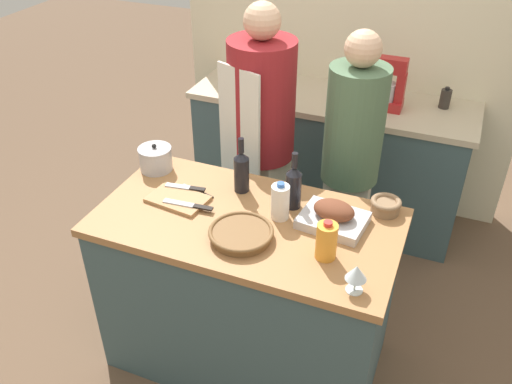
{
  "coord_description": "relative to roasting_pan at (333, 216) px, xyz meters",
  "views": [
    {
      "loc": [
        0.79,
        -1.82,
        2.41
      ],
      "look_at": [
        0.0,
        0.11,
        1.0
      ],
      "focal_mm": 38.0,
      "sensor_mm": 36.0,
      "label": 1
    }
  ],
  "objects": [
    {
      "name": "ground_plane",
      "position": [
        -0.37,
        -0.11,
        -0.97
      ],
      "size": [
        12.0,
        12.0,
        0.0
      ],
      "primitive_type": "plane",
      "color": "brown"
    },
    {
      "name": "kitchen_island",
      "position": [
        -0.37,
        -0.11,
        -0.51
      ],
      "size": [
        1.39,
        0.74,
        0.92
      ],
      "color": "#3D565B",
      "rests_on": "ground_plane"
    },
    {
      "name": "back_counter",
      "position": [
        -0.37,
        1.36,
        -0.51
      ],
      "size": [
        1.89,
        0.6,
        0.92
      ],
      "color": "#3D565B",
      "rests_on": "ground_plane"
    },
    {
      "name": "back_wall",
      "position": [
        -0.37,
        1.71,
        0.3
      ],
      "size": [
        2.39,
        0.1,
        2.55
      ],
      "color": "beige",
      "rests_on": "ground_plane"
    },
    {
      "name": "roasting_pan",
      "position": [
        0.0,
        0.0,
        0.0
      ],
      "size": [
        0.31,
        0.26,
        0.12
      ],
      "color": "#BCBCC1",
      "rests_on": "kitchen_island"
    },
    {
      "name": "wicker_basket",
      "position": [
        -0.34,
        -0.25,
        -0.02
      ],
      "size": [
        0.29,
        0.29,
        0.05
      ],
      "color": "brown",
      "rests_on": "kitchen_island"
    },
    {
      "name": "cutting_board",
      "position": [
        -0.74,
        -0.1,
        -0.04
      ],
      "size": [
        0.3,
        0.21,
        0.02
      ],
      "color": "#AD7F51",
      "rests_on": "kitchen_island"
    },
    {
      "name": "stock_pot",
      "position": [
        -0.98,
        0.12,
        0.02
      ],
      "size": [
        0.17,
        0.17,
        0.15
      ],
      "color": "#B7B7BC",
      "rests_on": "kitchen_island"
    },
    {
      "name": "mixing_bowl",
      "position": [
        0.2,
        0.18,
        -0.01
      ],
      "size": [
        0.14,
        0.14,
        0.07
      ],
      "color": "#846647",
      "rests_on": "kitchen_island"
    },
    {
      "name": "juice_jug",
      "position": [
        0.03,
        -0.23,
        0.04
      ],
      "size": [
        0.09,
        0.09,
        0.18
      ],
      "color": "orange",
      "rests_on": "kitchen_island"
    },
    {
      "name": "milk_jug",
      "position": [
        -0.24,
        -0.04,
        0.04
      ],
      "size": [
        0.08,
        0.08,
        0.19
      ],
      "color": "white",
      "rests_on": "kitchen_island"
    },
    {
      "name": "wine_bottle_green",
      "position": [
        -0.49,
        0.1,
        0.07
      ],
      "size": [
        0.07,
        0.07,
        0.29
      ],
      "color": "black",
      "rests_on": "kitchen_island"
    },
    {
      "name": "wine_bottle_dark",
      "position": [
        -0.21,
        0.07,
        0.07
      ],
      "size": [
        0.07,
        0.07,
        0.29
      ],
      "color": "black",
      "rests_on": "kitchen_island"
    },
    {
      "name": "wine_glass_left",
      "position": [
        0.19,
        -0.38,
        0.04
      ],
      "size": [
        0.08,
        0.08,
        0.12
      ],
      "color": "silver",
      "rests_on": "kitchen_island"
    },
    {
      "name": "knife_chef",
      "position": [
        -0.65,
        -0.14,
        -0.02
      ],
      "size": [
        0.25,
        0.05,
        0.01
      ],
      "color": "#B7B7BC",
      "rests_on": "cutting_board"
    },
    {
      "name": "knife_paring",
      "position": [
        -0.68,
        -0.0,
        -0.04
      ],
      "size": [
        0.2,
        0.08,
        0.01
      ],
      "color": "#B7B7BC",
      "rests_on": "kitchen_island"
    },
    {
      "name": "knife_bread",
      "position": [
        -0.74,
        -0.01,
        -0.02
      ],
      "size": [
        0.21,
        0.06,
        0.01
      ],
      "color": "#B7B7BC",
      "rests_on": "cutting_board"
    },
    {
      "name": "stand_mixer",
      "position": [
        -0.0,
        1.33,
        0.09
      ],
      "size": [
        0.18,
        0.14,
        0.33
      ],
      "color": "#B22323",
      "rests_on": "back_counter"
    },
    {
      "name": "condiment_bottle_tall",
      "position": [
        0.33,
        1.47,
        0.01
      ],
      "size": [
        0.07,
        0.07,
        0.14
      ],
      "color": "#332D28",
      "rests_on": "back_counter"
    },
    {
      "name": "condiment_bottle_short",
      "position": [
        -0.91,
        1.45,
        0.02
      ],
      "size": [
        0.06,
        0.06,
        0.15
      ],
      "color": "#332D28",
      "rests_on": "back_counter"
    },
    {
      "name": "person_cook_aproned",
      "position": [
        -0.6,
        0.64,
        -0.04
      ],
      "size": [
        0.39,
        0.42,
        1.69
      ],
      "rotation": [
        0.0,
        0.0,
        -0.36
      ],
      "color": "beige",
      "rests_on": "ground_plane"
    },
    {
      "name": "person_cook_guest",
      "position": [
        -0.07,
        0.65,
        -0.07
      ],
      "size": [
        0.32,
        0.32,
        1.61
      ],
      "rotation": [
        0.0,
        0.0,
        0.06
      ],
      "color": "beige",
      "rests_on": "ground_plane"
    }
  ]
}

